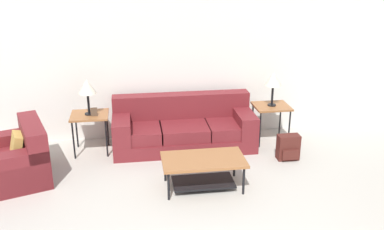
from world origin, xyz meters
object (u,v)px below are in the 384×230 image
object	(u,v)px
couch	(183,129)
backpack	(288,148)
table_lamp_right	(273,80)
armchair	(13,161)
side_table_right	(271,109)
coffee_table	(203,166)
side_table_left	(90,118)
table_lamp_left	(87,87)

from	to	relation	value
couch	backpack	size ratio (longest dim) A/B	5.74
table_lamp_right	armchair	bearing A→B (deg)	-168.64
side_table_right	backpack	bearing A→B (deg)	-85.54
coffee_table	couch	bearing A→B (deg)	93.73
side_table_left	side_table_right	xyz separation A→B (m)	(2.94, 0.00, 0.00)
couch	side_table_right	distance (m)	1.49
backpack	couch	bearing A→B (deg)	154.73
coffee_table	table_lamp_right	xyz separation A→B (m)	(1.38, 1.38, 0.75)
table_lamp_left	table_lamp_right	distance (m)	2.94
couch	coffee_table	bearing A→B (deg)	-86.27
side_table_right	table_lamp_left	distance (m)	2.98
couch	side_table_left	distance (m)	1.49
table_lamp_right	table_lamp_left	bearing A→B (deg)	180.00
side_table_left	table_lamp_right	distance (m)	2.98
side_table_right	table_lamp_right	world-z (taller)	table_lamp_right
side_table_right	table_lamp_left	xyz separation A→B (m)	(-2.94, -0.00, 0.50)
couch	side_table_left	world-z (taller)	couch
coffee_table	side_table_left	size ratio (longest dim) A/B	1.73
couch	backpack	world-z (taller)	couch
coffee_table	side_table_left	xyz separation A→B (m)	(-1.56, 1.38, 0.25)
side_table_left	table_lamp_right	bearing A→B (deg)	-0.00
side_table_left	backpack	size ratio (longest dim) A/B	1.61
armchair	backpack	xyz separation A→B (m)	(3.99, 0.07, -0.10)
side_table_right	table_lamp_left	size ratio (longest dim) A/B	1.13
table_lamp_right	side_table_left	bearing A→B (deg)	180.00
coffee_table	table_lamp_left	world-z (taller)	table_lamp_left
armchair	side_table_right	bearing A→B (deg)	11.36
side_table_left	table_lamp_right	xyz separation A→B (m)	(2.94, -0.00, 0.50)
couch	backpack	bearing A→B (deg)	-25.27
couch	side_table_right	bearing A→B (deg)	-0.14
armchair	side_table_left	bearing A→B (deg)	38.37
coffee_table	side_table_left	distance (m)	2.10
side_table_left	backpack	world-z (taller)	side_table_left
coffee_table	backpack	xyz separation A→B (m)	(1.43, 0.67, -0.13)
coffee_table	table_lamp_right	size ratio (longest dim) A/B	1.96
table_lamp_left	side_table_left	bearing A→B (deg)	90.00
armchair	table_lamp_right	bearing A→B (deg)	11.36
armchair	side_table_right	world-z (taller)	armchair
armchair	table_lamp_right	size ratio (longest dim) A/B	2.32
table_lamp_left	table_lamp_right	size ratio (longest dim) A/B	1.00
couch	armchair	world-z (taller)	couch
side_table_left	side_table_right	bearing A→B (deg)	0.00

